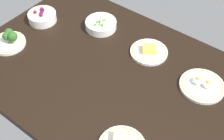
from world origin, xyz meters
TOP-DOWN VIEW (x-y plane):
  - dining_table at (0.00, 0.00)cm, footprint 138.82×91.88cm
  - bowl_peas at (25.17, -22.85)cm, footprint 16.92×16.92cm
  - plate_eggs at (-37.33, -17.87)cm, footprint 20.36×20.36cm
  - plate_broccoli at (53.98, 16.01)cm, footprint 17.61×17.61cm
  - bowl_berries at (54.74, -7.95)cm, footprint 15.56×15.56cm
  - plate_cheese at (-6.35, -21.93)cm, footprint 18.67×18.67cm

SIDE VIEW (x-z plane):
  - dining_table at x=0.00cm, z-range 0.00..4.00cm
  - plate_cheese at x=-6.35cm, z-range 3.06..7.21cm
  - plate_eggs at x=-37.33cm, z-range 2.73..7.58cm
  - bowl_peas at x=25.17cm, z-range 3.61..9.18cm
  - plate_broccoli at x=53.98cm, z-range 2.45..10.93cm
  - bowl_berries at x=54.74cm, z-range 3.37..10.26cm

